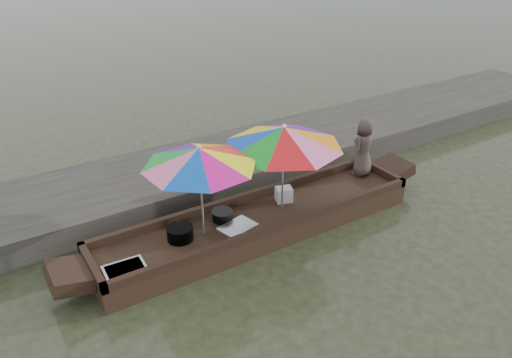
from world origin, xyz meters
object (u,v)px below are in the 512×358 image
supply_bag (284,194)px  umbrella_bow (201,191)px  cooking_pot (180,233)px  tray_scallop (238,228)px  boat_hull (259,224)px  umbrella_stern (283,168)px  vendor (364,147)px  charcoal_grill (222,216)px  tray_crayfish (125,270)px

supply_bag → umbrella_bow: umbrella_bow is taller
cooking_pot → tray_scallop: size_ratio=0.71×
boat_hull → umbrella_stern: 1.06m
boat_hull → vendor: bearing=5.1°
tray_scallop → charcoal_grill: charcoal_grill is taller
vendor → umbrella_bow: bearing=-12.3°
umbrella_bow → umbrella_stern: same height
boat_hull → umbrella_stern: size_ratio=2.91×
vendor → umbrella_stern: size_ratio=0.59×
tray_scallop → umbrella_stern: umbrella_stern is taller
boat_hull → tray_scallop: (-0.52, -0.17, 0.21)m
boat_hull → cooking_pot: 1.45m
tray_crayfish → supply_bag: bearing=8.6°
cooking_pot → tray_scallop: bearing=-14.6°
cooking_pot → tray_crayfish: 1.08m
tray_crayfish → charcoal_grill: 1.91m
cooking_pot → vendor: (3.94, 0.16, 0.47)m
boat_hull → vendor: vendor is taller
boat_hull → umbrella_bow: 1.41m
vendor → charcoal_grill: bearing=-15.5°
umbrella_bow → charcoal_grill: bearing=24.2°
supply_bag → umbrella_bow: size_ratio=0.16×
tray_scallop → supply_bag: supply_bag is taller
tray_crayfish → vendor: size_ratio=0.51×
boat_hull → cooking_pot: size_ratio=13.90×
cooking_pot → umbrella_bow: size_ratio=0.24×
charcoal_grill → boat_hull: bearing=-18.8°
boat_hull → umbrella_stern: umbrella_stern is taller
tray_crayfish → vendor: bearing=5.9°
supply_bag → umbrella_bow: bearing=-173.9°
tray_scallop → umbrella_stern: size_ratio=0.30×
tray_scallop → charcoal_grill: 0.39m
cooking_pot → tray_crayfish: cooking_pot is taller
tray_crayfish → umbrella_bow: 1.60m
tray_crayfish → charcoal_grill: (1.84, 0.49, 0.04)m
vendor → umbrella_bow: umbrella_bow is taller
vendor → boat_hull: bearing=-10.8°
umbrella_bow → supply_bag: bearing=6.1°
vendor → umbrella_stern: bearing=-9.6°
vendor → umbrella_bow: size_ratio=0.66×
cooking_pot → umbrella_bow: (0.38, -0.06, 0.67)m
tray_scallop → supply_bag: size_ratio=2.08×
charcoal_grill → supply_bag: 1.23m
supply_bag → vendor: bearing=1.4°
tray_scallop → charcoal_grill: size_ratio=1.71×
vendor → umbrella_bow: (-3.56, -0.23, 0.20)m
vendor → cooking_pot: bearing=-13.5°
cooking_pot → supply_bag: size_ratio=1.47×
boat_hull → supply_bag: supply_bag is taller
boat_hull → supply_bag: 0.72m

